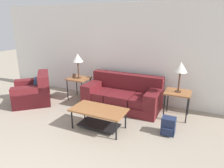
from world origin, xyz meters
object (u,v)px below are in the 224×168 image
(side_table_left, at_px, (79,80))
(couch, at_px, (123,96))
(table_lamp_left, at_px, (78,58))
(backpack, at_px, (168,126))
(armchair, at_px, (34,92))
(side_table_right, at_px, (178,94))
(coffee_table, at_px, (99,114))
(table_lamp_right, at_px, (181,68))

(side_table_left, bearing_deg, couch, 0.22)
(side_table_left, relative_size, table_lamp_left, 0.91)
(backpack, bearing_deg, side_table_left, 162.39)
(armchair, height_order, side_table_left, armchair)
(armchair, distance_m, side_table_right, 3.72)
(couch, xyz_separation_m, coffee_table, (-0.03, -1.23, 0.03))
(couch, distance_m, coffee_table, 1.23)
(side_table_right, bearing_deg, table_lamp_right, 180.00)
(armchair, height_order, backpack, armchair)
(table_lamp_right, bearing_deg, armchair, -168.55)
(couch, xyz_separation_m, table_lamp_left, (-1.33, -0.01, 0.87))
(coffee_table, distance_m, side_table_right, 1.85)
(coffee_table, height_order, table_lamp_right, table_lamp_right)
(side_table_right, relative_size, table_lamp_right, 0.91)
(couch, height_order, armchair, couch)
(backpack, bearing_deg, couch, 147.18)
(armchair, distance_m, coffee_table, 2.33)
(side_table_left, xyz_separation_m, side_table_right, (2.67, 0.00, 0.00))
(coffee_table, xyz_separation_m, side_table_left, (-1.31, 1.22, 0.23))
(couch, xyz_separation_m, table_lamp_right, (1.33, -0.01, 0.87))
(couch, xyz_separation_m, armchair, (-2.30, -0.74, -0.00))
(armchair, bearing_deg, couch, 17.85)
(side_table_right, bearing_deg, backpack, -91.84)
(table_lamp_left, height_order, table_lamp_right, same)
(backpack, bearing_deg, table_lamp_right, 88.16)
(couch, relative_size, armchair, 1.42)
(couch, bearing_deg, coffee_table, -91.30)
(side_table_left, bearing_deg, armchair, -142.79)
(side_table_left, distance_m, table_lamp_left, 0.61)
(side_table_right, bearing_deg, side_table_left, 180.00)
(coffee_table, bearing_deg, table_lamp_right, 41.92)
(armchair, xyz_separation_m, backpack, (3.61, -0.10, -0.12))
(armchair, relative_size, backpack, 3.84)
(side_table_left, bearing_deg, table_lamp_right, 0.00)
(coffee_table, bearing_deg, couch, 88.70)
(side_table_right, xyz_separation_m, table_lamp_right, (-0.00, 0.00, 0.61))
(side_table_right, bearing_deg, table_lamp_left, 180.00)
(armchair, relative_size, table_lamp_right, 1.99)
(armchair, distance_m, backpack, 3.62)
(armchair, height_order, table_lamp_left, table_lamp_left)
(coffee_table, distance_m, table_lamp_left, 1.98)
(table_lamp_left, relative_size, backpack, 1.93)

